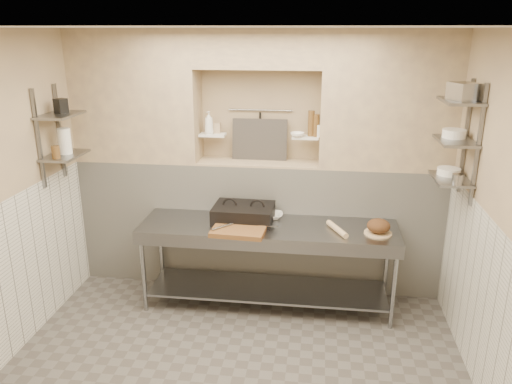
% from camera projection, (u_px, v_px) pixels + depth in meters
% --- Properties ---
extents(floor, '(4.00, 3.90, 0.10)m').
position_uv_depth(floor, '(232.00, 381.00, 4.22)').
color(floor, '#45413D').
rests_on(floor, ground).
extents(ceiling, '(4.00, 3.90, 0.10)m').
position_uv_depth(ceiling, '(226.00, 19.00, 3.32)').
color(ceiling, silver).
rests_on(ceiling, ground).
extents(wall_back, '(4.00, 0.10, 2.80)m').
position_uv_depth(wall_back, '(261.00, 158.00, 5.65)').
color(wall_back, tan).
rests_on(wall_back, ground).
extents(backwall_lower, '(4.00, 0.40, 1.40)m').
position_uv_depth(backwall_lower, '(258.00, 223.00, 5.64)').
color(backwall_lower, silver).
rests_on(backwall_lower, floor).
extents(alcove_sill, '(1.30, 0.40, 0.02)m').
position_uv_depth(alcove_sill, '(258.00, 162.00, 5.41)').
color(alcove_sill, tan).
rests_on(alcove_sill, backwall_lower).
extents(backwall_pillar_left, '(1.35, 0.40, 1.40)m').
position_uv_depth(backwall_pillar_left, '(136.00, 96.00, 5.36)').
color(backwall_pillar_left, tan).
rests_on(backwall_pillar_left, backwall_lower).
extents(backwall_pillar_right, '(1.35, 0.40, 1.40)m').
position_uv_depth(backwall_pillar_right, '(388.00, 101.00, 5.04)').
color(backwall_pillar_right, tan).
rests_on(backwall_pillar_right, backwall_lower).
extents(backwall_header, '(1.30, 0.40, 0.40)m').
position_uv_depth(backwall_header, '(259.00, 49.00, 5.04)').
color(backwall_header, tan).
rests_on(backwall_header, backwall_lower).
extents(wainscot_left, '(0.02, 3.90, 1.40)m').
position_uv_depth(wainscot_left, '(0.00, 287.00, 4.23)').
color(wainscot_left, silver).
rests_on(wainscot_left, floor).
extents(wainscot_right, '(0.02, 3.90, 1.40)m').
position_uv_depth(wainscot_right, '(492.00, 321.00, 3.74)').
color(wainscot_right, silver).
rests_on(wainscot_right, floor).
extents(alcove_shelf_left, '(0.28, 0.16, 0.02)m').
position_uv_depth(alcove_shelf_left, '(213.00, 135.00, 5.39)').
color(alcove_shelf_left, white).
rests_on(alcove_shelf_left, backwall_lower).
extents(alcove_shelf_right, '(0.28, 0.16, 0.02)m').
position_uv_depth(alcove_shelf_right, '(305.00, 137.00, 5.26)').
color(alcove_shelf_right, white).
rests_on(alcove_shelf_right, backwall_lower).
extents(utensil_rail, '(0.70, 0.02, 0.02)m').
position_uv_depth(utensil_rail, '(260.00, 110.00, 5.41)').
color(utensil_rail, gray).
rests_on(utensil_rail, wall_back).
extents(hanging_steel, '(0.02, 0.02, 0.30)m').
position_uv_depth(hanging_steel, '(260.00, 126.00, 5.44)').
color(hanging_steel, black).
rests_on(hanging_steel, utensil_rail).
extents(splash_panel, '(0.60, 0.08, 0.45)m').
position_uv_depth(splash_panel, '(260.00, 140.00, 5.44)').
color(splash_panel, '#383330').
rests_on(splash_panel, alcove_sill).
extents(shelf_rail_left_a, '(0.03, 0.03, 0.95)m').
position_uv_depth(shelf_rail_left_a, '(60.00, 131.00, 5.07)').
color(shelf_rail_left_a, slate).
rests_on(shelf_rail_left_a, wall_left).
extents(shelf_rail_left_b, '(0.03, 0.03, 0.95)m').
position_uv_depth(shelf_rail_left_b, '(38.00, 139.00, 4.69)').
color(shelf_rail_left_b, slate).
rests_on(shelf_rail_left_b, wall_left).
extents(wall_shelf_left_lower, '(0.30, 0.50, 0.02)m').
position_uv_depth(wall_shelf_left_lower, '(65.00, 155.00, 4.92)').
color(wall_shelf_left_lower, slate).
rests_on(wall_shelf_left_lower, wall_left).
extents(wall_shelf_left_upper, '(0.30, 0.50, 0.03)m').
position_uv_depth(wall_shelf_left_upper, '(60.00, 115.00, 4.80)').
color(wall_shelf_left_upper, slate).
rests_on(wall_shelf_left_upper, wall_left).
extents(shelf_rail_right_a, '(0.03, 0.03, 1.05)m').
position_uv_depth(shelf_rail_right_a, '(465.00, 137.00, 4.56)').
color(shelf_rail_right_a, slate).
rests_on(shelf_rail_right_a, wall_right).
extents(shelf_rail_right_b, '(0.03, 0.03, 1.05)m').
position_uv_depth(shelf_rail_right_b, '(478.00, 146.00, 4.19)').
color(shelf_rail_right_b, slate).
rests_on(shelf_rail_right_b, wall_right).
extents(wall_shelf_right_lower, '(0.30, 0.50, 0.02)m').
position_uv_depth(wall_shelf_right_lower, '(451.00, 179.00, 4.50)').
color(wall_shelf_right_lower, slate).
rests_on(wall_shelf_right_lower, wall_right).
extents(wall_shelf_right_mid, '(0.30, 0.50, 0.02)m').
position_uv_depth(wall_shelf_right_mid, '(455.00, 141.00, 4.39)').
color(wall_shelf_right_mid, slate).
rests_on(wall_shelf_right_mid, wall_right).
extents(wall_shelf_right_upper, '(0.30, 0.50, 0.03)m').
position_uv_depth(wall_shelf_right_upper, '(461.00, 101.00, 4.28)').
color(wall_shelf_right_upper, slate).
rests_on(wall_shelf_right_upper, wall_right).
extents(prep_table, '(2.60, 0.70, 0.90)m').
position_uv_depth(prep_table, '(268.00, 249.00, 5.10)').
color(prep_table, gray).
rests_on(prep_table, floor).
extents(panini_press, '(0.62, 0.46, 0.17)m').
position_uv_depth(panini_press, '(244.00, 213.00, 5.13)').
color(panini_press, black).
rests_on(panini_press, prep_table).
extents(cutting_board, '(0.54, 0.39, 0.05)m').
position_uv_depth(cutting_board, '(239.00, 231.00, 4.85)').
color(cutting_board, brown).
rests_on(cutting_board, prep_table).
extents(knife_blade, '(0.27, 0.06, 0.01)m').
position_uv_depth(knife_blade, '(265.00, 225.00, 4.91)').
color(knife_blade, gray).
rests_on(knife_blade, cutting_board).
extents(tongs, '(0.19, 0.20, 0.02)m').
position_uv_depth(tongs, '(222.00, 227.00, 4.85)').
color(tongs, gray).
rests_on(tongs, cutting_board).
extents(mixing_bowl, '(0.23, 0.23, 0.05)m').
position_uv_depth(mixing_bowl, '(272.00, 216.00, 5.22)').
color(mixing_bowl, white).
rests_on(mixing_bowl, prep_table).
extents(rolling_pin, '(0.21, 0.36, 0.06)m').
position_uv_depth(rolling_pin, '(337.00, 229.00, 4.87)').
color(rolling_pin, '#DAB27E').
rests_on(rolling_pin, prep_table).
extents(bread_board, '(0.27, 0.27, 0.02)m').
position_uv_depth(bread_board, '(378.00, 233.00, 4.83)').
color(bread_board, '#DAB27E').
rests_on(bread_board, prep_table).
extents(bread_loaf, '(0.22, 0.22, 0.13)m').
position_uv_depth(bread_loaf, '(379.00, 226.00, 4.80)').
color(bread_loaf, '#4C2D19').
rests_on(bread_loaf, bread_board).
extents(bottle_soap, '(0.12, 0.12, 0.25)m').
position_uv_depth(bottle_soap, '(209.00, 123.00, 5.32)').
color(bottle_soap, white).
rests_on(bottle_soap, alcove_shelf_left).
extents(jar_alcove, '(0.07, 0.07, 0.11)m').
position_uv_depth(jar_alcove, '(217.00, 128.00, 5.41)').
color(jar_alcove, tan).
rests_on(jar_alcove, alcove_shelf_left).
extents(bowl_alcove, '(0.18, 0.18, 0.05)m').
position_uv_depth(bowl_alcove, '(297.00, 135.00, 5.22)').
color(bowl_alcove, white).
rests_on(bowl_alcove, alcove_shelf_right).
extents(condiment_a, '(0.06, 0.06, 0.24)m').
position_uv_depth(condiment_a, '(316.00, 125.00, 5.20)').
color(condiment_a, brown).
rests_on(condiment_a, alcove_shelf_right).
extents(condiment_b, '(0.07, 0.07, 0.27)m').
position_uv_depth(condiment_b, '(311.00, 123.00, 5.22)').
color(condiment_b, brown).
rests_on(condiment_b, alcove_shelf_right).
extents(condiment_c, '(0.07, 0.07, 0.13)m').
position_uv_depth(condiment_c, '(319.00, 131.00, 5.21)').
color(condiment_c, white).
rests_on(condiment_c, alcove_shelf_right).
extents(jug_left, '(0.13, 0.13, 0.25)m').
position_uv_depth(jug_left, '(65.00, 141.00, 4.90)').
color(jug_left, white).
rests_on(jug_left, wall_shelf_left_lower).
extents(jar_left, '(0.08, 0.08, 0.12)m').
position_uv_depth(jar_left, '(56.00, 152.00, 4.75)').
color(jar_left, brown).
rests_on(jar_left, wall_shelf_left_lower).
extents(box_left_upper, '(0.13, 0.13, 0.14)m').
position_uv_depth(box_left_upper, '(61.00, 106.00, 4.81)').
color(box_left_upper, black).
rests_on(box_left_upper, wall_shelf_left_upper).
extents(bowl_right, '(0.21, 0.21, 0.06)m').
position_uv_depth(bowl_right, '(449.00, 171.00, 4.58)').
color(bowl_right, white).
rests_on(bowl_right, wall_shelf_right_lower).
extents(canister_right, '(0.09, 0.09, 0.09)m').
position_uv_depth(canister_right, '(457.00, 179.00, 4.28)').
color(canister_right, gray).
rests_on(canister_right, wall_shelf_right_lower).
extents(bowl_right_mid, '(0.20, 0.20, 0.08)m').
position_uv_depth(bowl_right_mid, '(454.00, 134.00, 4.45)').
color(bowl_right_mid, white).
rests_on(bowl_right_mid, wall_shelf_right_mid).
extents(basket_right, '(0.26, 0.29, 0.15)m').
position_uv_depth(basket_right, '(464.00, 92.00, 4.19)').
color(basket_right, gray).
rests_on(basket_right, wall_shelf_right_upper).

